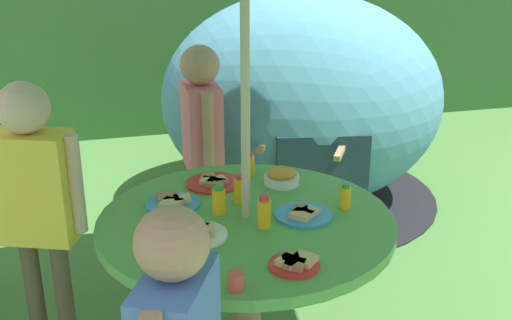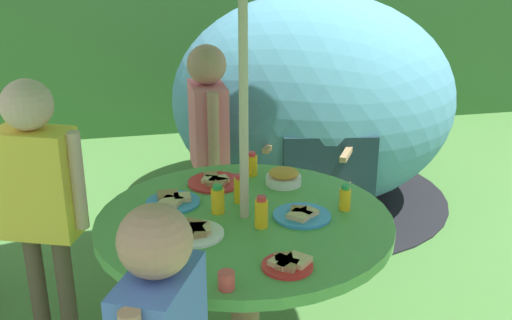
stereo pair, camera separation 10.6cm
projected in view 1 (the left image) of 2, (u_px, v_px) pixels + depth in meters
name	position (u px, v px, depth m)	size (l,w,h in m)	color
hedge_backdrop	(153.00, 19.00, 5.77)	(9.00, 0.70, 2.09)	#285623
garden_table	(246.00, 246.00, 2.53)	(1.22, 1.22, 0.72)	brown
wooden_chair	(309.00, 154.00, 3.70)	(0.67, 0.67, 0.99)	tan
dome_tent	(301.00, 100.00, 4.23)	(2.28, 2.28, 1.46)	teal
child_in_pink_shirt	(202.00, 128.00, 3.33)	(0.21, 0.43, 1.26)	brown
child_in_yellow_shirt	(35.00, 188.00, 2.55)	(0.40, 0.29, 1.26)	brown
snack_bowl	(282.00, 177.00, 2.79)	(0.16, 0.16, 0.08)	white
plate_front_edge	(303.00, 214.00, 2.48)	(0.24, 0.24, 0.03)	#338CD8
plate_mid_right	(198.00, 233.00, 2.32)	(0.23, 0.23, 0.03)	white
plate_far_right	(213.00, 182.00, 2.80)	(0.25, 0.25, 0.03)	red
plate_mid_left	(173.00, 202.00, 2.59)	(0.23, 0.23, 0.03)	#338CD8
plate_center_back	(295.00, 263.00, 2.11)	(0.18, 0.18, 0.03)	red
juice_bottle_near_left	(239.00, 190.00, 2.59)	(0.05, 0.05, 0.13)	yellow
juice_bottle_near_right	(264.00, 213.00, 2.37)	(0.05, 0.05, 0.13)	yellow
juice_bottle_far_left	(219.00, 200.00, 2.49)	(0.06, 0.06, 0.12)	yellow
juice_bottle_center_front	(345.00, 196.00, 2.55)	(0.05, 0.05, 0.11)	yellow
juice_bottle_back_edge	(249.00, 165.00, 2.89)	(0.06, 0.06, 0.12)	yellow
cup_near	(174.00, 254.00, 2.12)	(0.07, 0.07, 0.07)	white
cup_far	(236.00, 281.00, 1.96)	(0.06, 0.06, 0.06)	#E04C47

